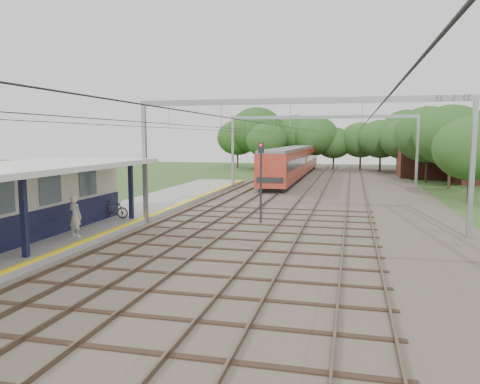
% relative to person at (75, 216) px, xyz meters
% --- Properties ---
extents(ground, '(160.00, 160.00, 0.00)m').
position_rel_person_xyz_m(ground, '(6.16, -9.81, -1.33)').
color(ground, '#2D4C1E').
rests_on(ground, ground).
extents(ballast_bed, '(18.00, 90.00, 0.10)m').
position_rel_person_xyz_m(ballast_bed, '(10.16, 20.19, -1.28)').
color(ballast_bed, '#473D33').
rests_on(ballast_bed, ground).
extents(platform, '(5.00, 52.00, 0.35)m').
position_rel_person_xyz_m(platform, '(-1.34, 4.19, -1.15)').
color(platform, gray).
rests_on(platform, ground).
extents(yellow_stripe, '(0.45, 52.00, 0.01)m').
position_rel_person_xyz_m(yellow_stripe, '(0.91, 4.19, -0.97)').
color(yellow_stripe, yellow).
rests_on(yellow_stripe, platform).
extents(rail_tracks, '(11.80, 88.00, 0.15)m').
position_rel_person_xyz_m(rail_tracks, '(7.66, 20.19, -1.15)').
color(rail_tracks, brown).
rests_on(rail_tracks, ballast_bed).
extents(catenary_system, '(17.22, 88.00, 7.00)m').
position_rel_person_xyz_m(catenary_system, '(9.55, 15.47, 4.18)').
color(catenary_system, gray).
rests_on(catenary_system, ground).
extents(tree_band, '(31.72, 30.88, 8.82)m').
position_rel_person_xyz_m(tree_band, '(10.00, 47.31, 3.59)').
color(tree_band, '#382619').
rests_on(tree_band, ground).
extents(house_far, '(8.00, 6.12, 8.66)m').
position_rel_person_xyz_m(house_far, '(22.16, 42.19, 1.90)').
color(house_far, brown).
rests_on(house_far, ground).
extents(person, '(0.82, 0.67, 1.96)m').
position_rel_person_xyz_m(person, '(0.00, 0.00, 0.00)').
color(person, silver).
rests_on(person, platform).
extents(bicycle, '(1.74, 0.66, 1.02)m').
position_rel_person_xyz_m(bicycle, '(-0.71, 4.90, -0.47)').
color(bicycle, black).
rests_on(bicycle, platform).
extents(train, '(2.83, 35.27, 3.73)m').
position_rel_person_xyz_m(train, '(5.66, 38.14, 0.75)').
color(train, black).
rests_on(train, ballast_bed).
extents(signal_post, '(0.37, 0.33, 4.70)m').
position_rel_person_xyz_m(signal_post, '(7.51, 6.86, 1.71)').
color(signal_post, black).
rests_on(signal_post, ground).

